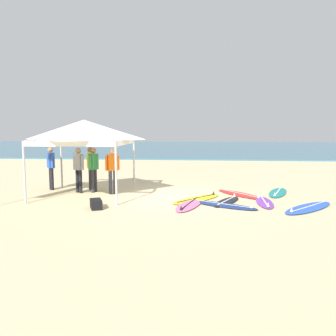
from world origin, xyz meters
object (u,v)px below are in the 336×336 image
object	(u,v)px
canopy_tent	(84,130)
person_grey	(79,167)
person_green	(94,167)
surfboard_blue	(309,208)
gear_bag_near_tent	(96,204)
person_yellow	(90,165)
surfboard_black	(227,201)
person_orange	(112,168)
surfboard_pink	(190,204)
person_blue	(51,165)
surfboard_navy	(224,205)
surfboard_red	(240,194)
surfboard_yellow	(197,199)
surfboard_teal	(278,192)
surfboard_purple	(264,202)

from	to	relation	value
canopy_tent	person_grey	bearing A→B (deg)	130.22
person_green	surfboard_blue	bearing A→B (deg)	-16.18
gear_bag_near_tent	person_yellow	bearing A→B (deg)	110.26
person_grey	gear_bag_near_tent	world-z (taller)	person_grey
canopy_tent	surfboard_black	xyz separation A→B (m)	(5.05, -0.76, -2.35)
person_grey	gear_bag_near_tent	size ratio (longest dim) A/B	2.85
person_orange	gear_bag_near_tent	world-z (taller)	person_orange
surfboard_blue	person_grey	bearing A→B (deg)	166.03
surfboard_pink	person_blue	bearing A→B (deg)	157.30
surfboard_navy	person_yellow	xyz separation A→B (m)	(-5.11, 2.52, 0.95)
surfboard_navy	person_green	world-z (taller)	person_green
surfboard_red	person_yellow	world-z (taller)	person_yellow
surfboard_black	person_yellow	xyz separation A→B (m)	(-5.24, 1.96, 0.95)
surfboard_yellow	person_yellow	distance (m)	4.66
surfboard_pink	surfboard_navy	bearing A→B (deg)	-1.27
person_orange	person_grey	size ratio (longest dim) A/B	1.00
surfboard_teal	surfboard_purple	xyz separation A→B (m)	(-0.83, -1.81, 0.00)
canopy_tent	person_green	world-z (taller)	canopy_tent
surfboard_yellow	surfboard_navy	xyz separation A→B (m)	(0.86, -0.86, 0.00)
canopy_tent	person_yellow	distance (m)	1.85
surfboard_blue	surfboard_yellow	bearing A→B (deg)	163.68
surfboard_red	surfboard_teal	xyz separation A→B (m)	(1.47, 0.48, 0.00)
surfboard_yellow	person_green	distance (m)	4.23
canopy_tent	surfboard_teal	bearing A→B (deg)	8.15
person_blue	surfboard_red	bearing A→B (deg)	-3.85
surfboard_black	person_green	size ratio (longest dim) A/B	1.11
surfboard_navy	surfboard_teal	bearing A→B (deg)	47.06
surfboard_black	surfboard_red	bearing A→B (deg)	65.87
surfboard_red	surfboard_purple	size ratio (longest dim) A/B	1.12
surfboard_red	surfboard_pink	distance (m)	2.57
surfboard_red	person_orange	size ratio (longest dim) A/B	1.26
surfboard_red	surfboard_yellow	size ratio (longest dim) A/B	0.99
surfboard_red	surfboard_yellow	xyz separation A→B (m)	(-1.57, -1.00, -0.00)
surfboard_red	surfboard_black	bearing A→B (deg)	-114.13
surfboard_yellow	surfboard_purple	bearing A→B (deg)	-8.57
person_grey	surfboard_navy	bearing A→B (deg)	-18.88
surfboard_black	surfboard_pink	xyz separation A→B (m)	(-1.22, -0.54, -0.00)
surfboard_purple	surfboard_yellow	xyz separation A→B (m)	(-2.21, 0.33, -0.00)
surfboard_black	surfboard_navy	xyz separation A→B (m)	(-0.12, -0.56, -0.00)
person_yellow	surfboard_black	bearing A→B (deg)	-20.51
person_orange	surfboard_navy	bearing A→B (deg)	-23.43
surfboard_yellow	person_grey	size ratio (longest dim) A/B	1.26
surfboard_black	person_grey	world-z (taller)	person_grey
surfboard_black	person_yellow	world-z (taller)	person_yellow
surfboard_navy	surfboard_purple	bearing A→B (deg)	21.54
person_orange	surfboard_red	bearing A→B (deg)	1.46
surfboard_red	surfboard_blue	bearing A→B (deg)	-47.41
surfboard_pink	surfboard_purple	bearing A→B (deg)	11.75
surfboard_navy	person_orange	bearing A→B (deg)	156.57
surfboard_purple	person_green	distance (m)	6.41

